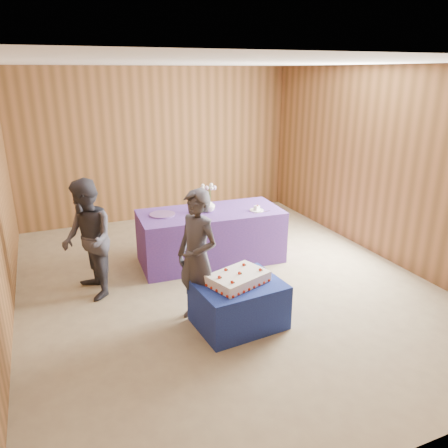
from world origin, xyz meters
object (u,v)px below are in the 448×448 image
cake_table (239,304)px  guest_right (88,240)px  guest_left (197,258)px  sheet_cake (238,278)px  serving_table (211,236)px  vase (208,205)px

cake_table → guest_right: guest_right is taller
cake_table → guest_left: 0.67m
sheet_cake → guest_right: guest_right is taller
serving_table → guest_left: bearing=-112.9°
cake_table → serving_table: size_ratio=0.45×
serving_table → guest_left: 1.65m
cake_table → sheet_cake: sheet_cake is taller
cake_table → vase: (0.31, 1.71, 0.60)m
sheet_cake → vase: vase is taller
sheet_cake → guest_right: 1.89m
guest_left → guest_right: bearing=-159.0°
cake_table → vase: size_ratio=4.59×
vase → serving_table: bearing=-8.6°
sheet_cake → guest_right: (-1.37, 1.29, 0.17)m
vase → guest_left: bearing=-115.1°
serving_table → vase: bearing=174.7°
serving_table → cake_table: bearing=-98.1°
guest_right → guest_left: bearing=35.5°
cake_table → guest_left: bearing=139.8°
vase → guest_right: bearing=-166.2°
serving_table → vase: size_ratio=10.19×
vase → guest_right: 1.74m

